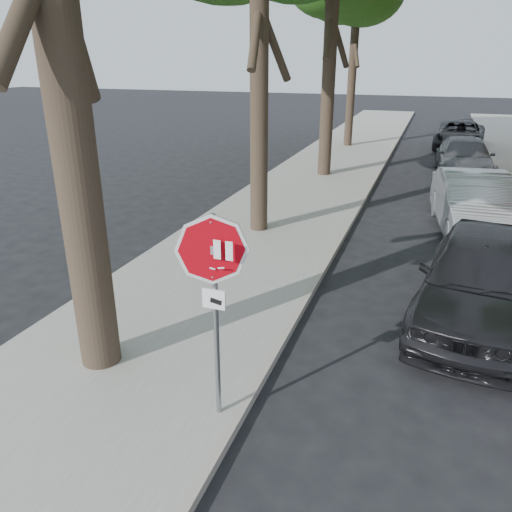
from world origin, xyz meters
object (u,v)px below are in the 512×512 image
at_px(stop_sign, 214,280).
at_px(car_a, 481,278).
at_px(car_d, 460,135).
at_px(car_c, 464,158).
at_px(car_b, 474,204).

distance_m(stop_sign, car_a, 5.14).
xyz_separation_m(car_a, car_d, (0.13, 18.69, -0.14)).
relative_size(stop_sign, car_a, 0.55).
xyz_separation_m(stop_sign, car_a, (3.17, 3.87, -1.15)).
height_order(stop_sign, car_d, stop_sign).
relative_size(car_a, car_c, 0.97).
bearing_deg(car_a, car_c, 97.39).
distance_m(car_a, car_d, 18.69).
relative_size(stop_sign, car_c, 0.54).
relative_size(stop_sign, car_b, 0.56).
bearing_deg(car_d, stop_sign, -93.45).
bearing_deg(car_d, car_a, -85.52).
distance_m(stop_sign, car_c, 16.31).
relative_size(car_b, car_c, 0.97).
distance_m(car_b, car_c, 7.06).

